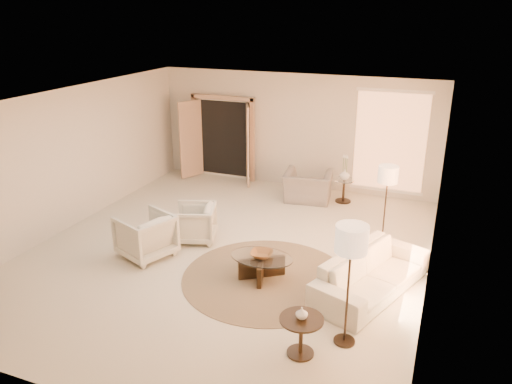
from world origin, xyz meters
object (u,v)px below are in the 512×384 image
at_px(armchair_left, 194,221).
at_px(floor_lamp_far, 351,245).
at_px(armchair_right, 146,233).
at_px(side_vase, 345,174).
at_px(coffee_table, 262,264).
at_px(floor_lamp_near, 388,178).
at_px(accent_chair, 308,182).
at_px(sofa, 372,274).
at_px(bowl, 262,254).
at_px(end_table, 301,330).
at_px(end_vase, 302,313).
at_px(side_table, 344,188).

xyz_separation_m(armchair_left, floor_lamp_far, (3.38, -2.06, 1.07)).
height_order(armchair_right, side_vase, armchair_right).
distance_m(armchair_left, coffee_table, 1.93).
bearing_deg(floor_lamp_near, coffee_table, -128.26).
distance_m(armchair_right, floor_lamp_far, 4.18).
xyz_separation_m(accent_chair, side_vase, (0.79, 0.24, 0.20)).
xyz_separation_m(armchair_right, accent_chair, (1.95, 3.75, 0.02)).
height_order(sofa, accent_chair, accent_chair).
distance_m(floor_lamp_near, bowl, 2.84).
relative_size(bowl, side_vase, 1.55).
relative_size(end_table, bowl, 1.54).
bearing_deg(sofa, floor_lamp_far, -164.11).
bearing_deg(end_vase, floor_lamp_far, 43.43).
height_order(floor_lamp_far, bowl, floor_lamp_far).
distance_m(sofa, end_vase, 1.98).
xyz_separation_m(armchair_left, bowl, (1.72, -0.87, 0.04)).
distance_m(accent_chair, floor_lamp_far, 5.37).
xyz_separation_m(floor_lamp_near, floor_lamp_far, (-0.02, -3.32, 0.16)).
bearing_deg(bowl, armchair_right, -179.04).
bearing_deg(coffee_table, side_table, 82.49).
xyz_separation_m(armchair_left, end_table, (2.90, -2.52, -0.02)).
xyz_separation_m(side_table, floor_lamp_far, (1.14, -5.14, 1.13)).
relative_size(sofa, armchair_right, 2.57).
bearing_deg(bowl, accent_chair, 94.19).
bearing_deg(side_table, floor_lamp_near, -57.58).
xyz_separation_m(floor_lamp_near, side_vase, (-1.16, 1.82, -0.64)).
height_order(accent_chair, coffee_table, accent_chair).
bearing_deg(armchair_right, bowl, 112.93).
bearing_deg(end_table, floor_lamp_far, 43.43).
height_order(armchair_right, floor_lamp_far, floor_lamp_far).
relative_size(armchair_left, armchair_right, 0.89).
xyz_separation_m(sofa, end_table, (-0.60, -1.86, 0.04)).
relative_size(accent_chair, bowl, 2.87).
distance_m(end_table, end_vase, 0.25).
distance_m(armchair_right, side_vase, 4.84).
bearing_deg(end_vase, bowl, 125.49).
bearing_deg(armchair_left, accent_chair, 133.99).
relative_size(armchair_right, end_table, 1.54).
height_order(sofa, side_table, sofa).
bearing_deg(floor_lamp_far, side_vase, 102.49).
relative_size(sofa, accent_chair, 2.13).
height_order(sofa, floor_lamp_near, floor_lamp_near).
distance_m(end_table, floor_lamp_near, 3.92).
distance_m(accent_chair, coffee_table, 3.73).
distance_m(floor_lamp_near, side_vase, 2.25).
xyz_separation_m(armchair_right, side_vase, (2.74, 3.99, 0.22)).
bearing_deg(armchair_right, armchair_left, 172.84).
bearing_deg(coffee_table, end_table, -54.51).
bearing_deg(armchair_left, floor_lamp_near, 91.30).
bearing_deg(floor_lamp_far, end_table, -136.57).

